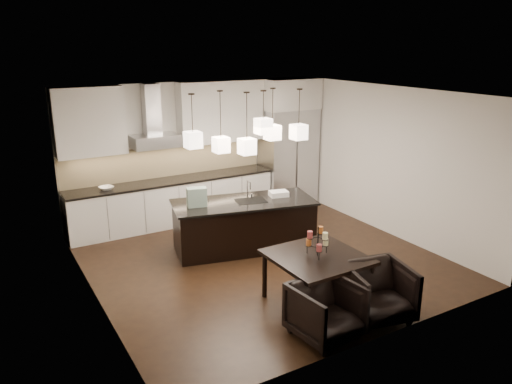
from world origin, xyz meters
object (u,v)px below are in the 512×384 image
refrigerator (288,157)px  island_body (244,226)px  dining_table (316,279)px  armchair_left (326,311)px  armchair_right (378,292)px

refrigerator → island_body: refrigerator is taller
dining_table → refrigerator: bearing=60.8°
island_body → refrigerator: bearing=53.1°
refrigerator → island_body: size_ratio=0.90×
refrigerator → armchair_left: bearing=-118.6°
armchair_right → armchair_left: bearing=-166.2°
armchair_left → armchair_right: (0.88, 0.01, 0.02)m
island_body → armchair_left: size_ratio=3.04×
refrigerator → island_body: 2.85m
dining_table → island_body: bearing=87.5°
island_body → armchair_left: 3.01m
dining_table → armchair_left: 0.84m
dining_table → armchair_left: bearing=-119.7°
armchair_left → armchair_right: armchair_right is taller
refrigerator → island_body: bearing=-139.9°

